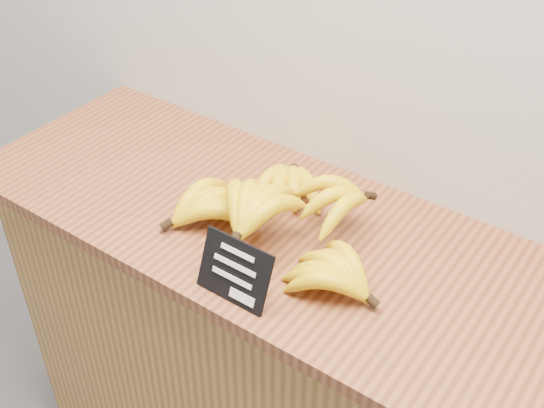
% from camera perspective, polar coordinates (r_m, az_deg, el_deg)
% --- Properties ---
extents(counter, '(1.28, 0.50, 0.90)m').
position_cam_1_polar(counter, '(1.73, 1.00, -14.39)').
color(counter, '#A67635').
rests_on(counter, ground).
extents(counter_top, '(1.46, 0.54, 0.03)m').
position_cam_1_polar(counter_top, '(1.40, 1.19, -2.43)').
color(counter_top, brown).
rests_on(counter_top, counter).
extents(chalkboard_sign, '(0.14, 0.05, 0.11)m').
position_cam_1_polar(chalkboard_sign, '(1.21, -3.17, -5.62)').
color(chalkboard_sign, black).
rests_on(chalkboard_sign, counter_top).
extents(banana_pile, '(0.53, 0.39, 0.13)m').
position_cam_1_polar(banana_pile, '(1.35, 0.27, -0.49)').
color(banana_pile, yellow).
rests_on(banana_pile, counter_top).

